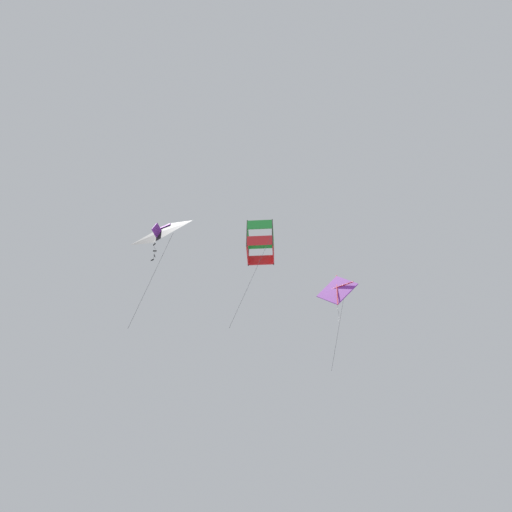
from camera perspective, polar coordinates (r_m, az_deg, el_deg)
The scene contains 3 objects.
kite_delta_near_left at distance 35.39m, azimuth -7.55°, elevation 1.85°, with size 2.05×2.71×7.33m.
kite_diamond_upper_right at distance 39.49m, azimuth 6.40°, elevation -2.70°, with size 1.40×2.36×6.86m.
kite_box_low_drifter at distance 38.52m, azimuth 0.34°, elevation 1.08°, with size 2.43×2.21×7.27m.
Camera 1 is at (-26.24, -6.68, 12.60)m, focal length 50.88 mm.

